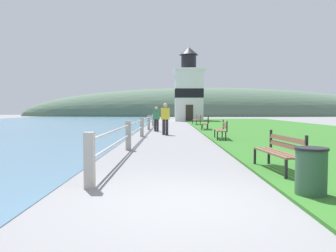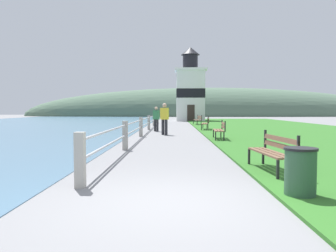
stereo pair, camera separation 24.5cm
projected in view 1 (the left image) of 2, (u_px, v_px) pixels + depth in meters
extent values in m
plane|color=slate|center=(181.00, 204.00, 5.10)|extent=(160.00, 160.00, 0.00)
cube|color=#2D6623|center=(286.00, 130.00, 22.40)|extent=(12.00, 52.12, 0.06)
cube|color=#A8A399|center=(89.00, 160.00, 6.08)|extent=(0.18, 0.18, 1.05)
cube|color=#A8A399|center=(128.00, 135.00, 11.78)|extent=(0.18, 0.18, 1.05)
cube|color=#A8A399|center=(142.00, 127.00, 17.48)|extent=(0.18, 0.18, 1.05)
cube|color=#A8A399|center=(149.00, 123.00, 23.18)|extent=(0.18, 0.18, 1.05)
cube|color=#A8A399|center=(153.00, 120.00, 28.88)|extent=(0.18, 0.18, 1.05)
cube|color=#A8A399|center=(156.00, 118.00, 34.58)|extent=(0.18, 0.18, 1.05)
cylinder|color=#B2B2B7|center=(146.00, 118.00, 20.31)|extent=(0.06, 28.53, 0.06)
cylinder|color=#B2B2B7|center=(146.00, 124.00, 20.33)|extent=(0.06, 28.53, 0.06)
cube|color=brown|center=(270.00, 153.00, 7.51)|extent=(0.28, 1.86, 0.04)
cube|color=brown|center=(277.00, 153.00, 7.52)|extent=(0.28, 1.86, 0.04)
cube|color=brown|center=(283.00, 153.00, 7.53)|extent=(0.28, 1.86, 0.04)
cube|color=brown|center=(287.00, 139.00, 7.52)|extent=(0.22, 1.86, 0.11)
cube|color=brown|center=(286.00, 146.00, 7.53)|extent=(0.22, 1.86, 0.11)
cube|color=black|center=(286.00, 171.00, 6.61)|extent=(0.05, 0.05, 0.45)
cube|color=black|center=(255.00, 158.00, 8.42)|extent=(0.05, 0.05, 0.45)
cube|color=black|center=(304.00, 170.00, 6.65)|extent=(0.05, 0.05, 0.45)
cube|color=black|center=(269.00, 157.00, 8.45)|extent=(0.05, 0.05, 0.45)
cube|color=black|center=(306.00, 147.00, 6.62)|extent=(0.05, 0.05, 0.49)
cube|color=black|center=(271.00, 139.00, 8.43)|extent=(0.05, 0.05, 0.49)
cube|color=brown|center=(217.00, 130.00, 15.52)|extent=(0.23, 1.76, 0.04)
cube|color=brown|center=(220.00, 130.00, 15.51)|extent=(0.23, 1.76, 0.04)
cube|color=brown|center=(223.00, 130.00, 15.50)|extent=(0.23, 1.76, 0.04)
cube|color=brown|center=(225.00, 124.00, 15.48)|extent=(0.17, 1.75, 0.11)
cube|color=brown|center=(225.00, 127.00, 15.49)|extent=(0.17, 1.75, 0.11)
cube|color=black|center=(217.00, 137.00, 14.69)|extent=(0.05, 0.05, 0.45)
cube|color=black|center=(215.00, 134.00, 16.38)|extent=(0.05, 0.05, 0.45)
cube|color=black|center=(226.00, 137.00, 14.66)|extent=(0.05, 0.05, 0.45)
cube|color=black|center=(222.00, 134.00, 16.36)|extent=(0.05, 0.05, 0.45)
cube|color=black|center=(227.00, 126.00, 14.63)|extent=(0.05, 0.05, 0.49)
cube|color=black|center=(223.00, 125.00, 16.33)|extent=(0.05, 0.05, 0.49)
cube|color=brown|center=(203.00, 123.00, 22.82)|extent=(0.39, 1.98, 0.04)
cube|color=brown|center=(205.00, 123.00, 22.79)|extent=(0.39, 1.98, 0.04)
cube|color=brown|center=(207.00, 123.00, 22.77)|extent=(0.39, 1.98, 0.04)
cube|color=brown|center=(208.00, 119.00, 22.74)|extent=(0.33, 1.98, 0.11)
cube|color=brown|center=(208.00, 121.00, 22.75)|extent=(0.33, 1.98, 0.11)
cube|color=black|center=(202.00, 128.00, 21.88)|extent=(0.06, 0.06, 0.45)
cube|color=black|center=(203.00, 126.00, 23.79)|extent=(0.06, 0.06, 0.45)
cube|color=black|center=(207.00, 128.00, 21.82)|extent=(0.06, 0.06, 0.45)
cube|color=black|center=(208.00, 126.00, 23.74)|extent=(0.06, 0.06, 0.45)
cube|color=black|center=(208.00, 121.00, 21.79)|extent=(0.06, 0.06, 0.49)
cube|color=black|center=(209.00, 120.00, 23.71)|extent=(0.06, 0.06, 0.49)
cube|color=brown|center=(195.00, 120.00, 30.23)|extent=(0.32, 1.94, 0.04)
cube|color=brown|center=(196.00, 120.00, 30.25)|extent=(0.32, 1.94, 0.04)
cube|color=brown|center=(198.00, 120.00, 30.26)|extent=(0.32, 1.94, 0.04)
cube|color=brown|center=(199.00, 117.00, 30.25)|extent=(0.27, 1.93, 0.11)
cube|color=brown|center=(199.00, 118.00, 30.26)|extent=(0.27, 1.93, 0.11)
cube|color=black|center=(196.00, 123.00, 29.30)|extent=(0.06, 0.06, 0.45)
cube|color=black|center=(192.00, 122.00, 31.18)|extent=(0.06, 0.06, 0.45)
cube|color=black|center=(200.00, 123.00, 29.34)|extent=(0.06, 0.06, 0.45)
cube|color=black|center=(196.00, 122.00, 31.22)|extent=(0.06, 0.06, 0.45)
cube|color=black|center=(201.00, 118.00, 29.32)|extent=(0.06, 0.06, 0.49)
cube|color=black|center=(197.00, 117.00, 31.20)|extent=(0.06, 0.06, 0.49)
cube|color=white|center=(189.00, 96.00, 41.14)|extent=(3.43, 3.43, 6.20)
cube|color=black|center=(189.00, 94.00, 41.12)|extent=(3.47, 3.47, 1.12)
cube|color=white|center=(189.00, 70.00, 40.97)|extent=(3.95, 3.95, 0.25)
cylinder|color=black|center=(189.00, 62.00, 40.92)|extent=(1.89, 1.89, 1.78)
cone|color=black|center=(189.00, 51.00, 40.85)|extent=(2.36, 2.36, 0.98)
cube|color=#332823|center=(189.00, 113.00, 39.51)|extent=(0.90, 0.06, 2.00)
cylinder|color=#28282D|center=(164.00, 127.00, 18.71)|extent=(0.17, 0.17, 0.88)
cylinder|color=#28282D|center=(167.00, 127.00, 18.63)|extent=(0.17, 0.17, 0.88)
cube|color=yellow|center=(165.00, 114.00, 18.63)|extent=(0.50, 0.39, 0.66)
sphere|color=tan|center=(165.00, 105.00, 18.61)|extent=(0.24, 0.24, 0.24)
cylinder|color=#28282D|center=(155.00, 125.00, 21.63)|extent=(0.15, 0.15, 0.79)
cylinder|color=#28282D|center=(158.00, 125.00, 21.56)|extent=(0.15, 0.15, 0.79)
cube|color=#337A47|center=(156.00, 115.00, 21.56)|extent=(0.45, 0.36, 0.60)
sphere|color=tan|center=(156.00, 108.00, 21.53)|extent=(0.21, 0.21, 0.21)
cylinder|color=#2D5138|center=(311.00, 174.00, 5.40)|extent=(0.50, 0.50, 0.80)
cylinder|color=black|center=(312.00, 149.00, 5.38)|extent=(0.54, 0.54, 0.04)
ellipsoid|color=#4C6651|center=(208.00, 116.00, 69.71)|extent=(80.00, 16.00, 12.00)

